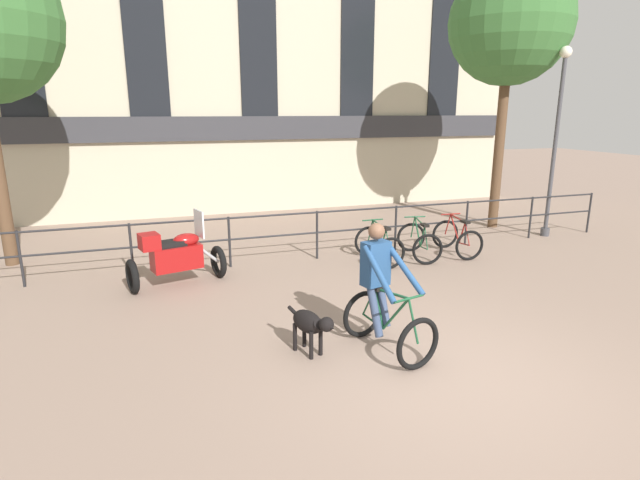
# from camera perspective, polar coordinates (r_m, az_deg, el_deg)

# --- Properties ---
(ground_plane) EXTENTS (60.00, 60.00, 0.00)m
(ground_plane) POSITION_cam_1_polar(r_m,az_deg,el_deg) (6.49, 14.76, -14.65)
(ground_plane) COLOR gray
(canal_railing) EXTENTS (15.05, 0.05, 1.05)m
(canal_railing) POSITION_cam_1_polar(r_m,az_deg,el_deg) (10.66, -0.34, 1.54)
(canal_railing) COLOR #232326
(canal_railing) RESTS_ON ground_plane
(building_facade) EXTENTS (18.00, 0.72, 8.35)m
(building_facade) POSITION_cam_1_polar(r_m,az_deg,el_deg) (16.02, -7.22, 18.21)
(building_facade) COLOR #BCB299
(building_facade) RESTS_ON ground_plane
(cyclist_with_bike) EXTENTS (0.95, 1.30, 1.70)m
(cyclist_with_bike) POSITION_cam_1_polar(r_m,az_deg,el_deg) (6.66, 7.21, -6.22)
(cyclist_with_bike) COLOR black
(cyclist_with_bike) RESTS_ON ground_plane
(dog) EXTENTS (0.47, 0.86, 0.62)m
(dog) POSITION_cam_1_polar(r_m,az_deg,el_deg) (6.56, -1.08, -9.54)
(dog) COLOR black
(dog) RESTS_ON ground_plane
(parked_motorcycle) EXTENTS (1.81, 1.04, 1.35)m
(parked_motorcycle) POSITION_cam_1_polar(r_m,az_deg,el_deg) (9.42, -16.17, -1.74)
(parked_motorcycle) COLOR black
(parked_motorcycle) RESTS_ON ground_plane
(parked_bicycle_near_lamp) EXTENTS (0.68, 1.12, 0.86)m
(parked_bicycle_near_lamp) POSITION_cam_1_polar(r_m,az_deg,el_deg) (10.58, 6.76, -0.63)
(parked_bicycle_near_lamp) COLOR black
(parked_bicycle_near_lamp) RESTS_ON ground_plane
(parked_bicycle_mid_left) EXTENTS (0.84, 1.21, 0.86)m
(parked_bicycle_mid_left) POSITION_cam_1_polar(r_m,az_deg,el_deg) (11.01, 11.25, -0.21)
(parked_bicycle_mid_left) COLOR black
(parked_bicycle_mid_left) RESTS_ON ground_plane
(parked_bicycle_mid_right) EXTENTS (0.73, 1.15, 0.86)m
(parked_bicycle_mid_right) POSITION_cam_1_polar(r_m,az_deg,el_deg) (11.51, 15.39, 0.19)
(parked_bicycle_mid_right) COLOR black
(parked_bicycle_mid_right) RESTS_ON ground_plane
(street_lamp) EXTENTS (0.28, 0.28, 4.59)m
(street_lamp) POSITION_cam_1_polar(r_m,az_deg,el_deg) (13.72, 25.40, 10.92)
(street_lamp) COLOR #424247
(street_lamp) RESTS_ON ground_plane
(tree_canalside_right) EXTENTS (3.06, 3.06, 6.77)m
(tree_canalside_right) POSITION_cam_1_polar(r_m,az_deg,el_deg) (14.44, 20.90, 22.05)
(tree_canalside_right) COLOR brown
(tree_canalside_right) RESTS_ON ground_plane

